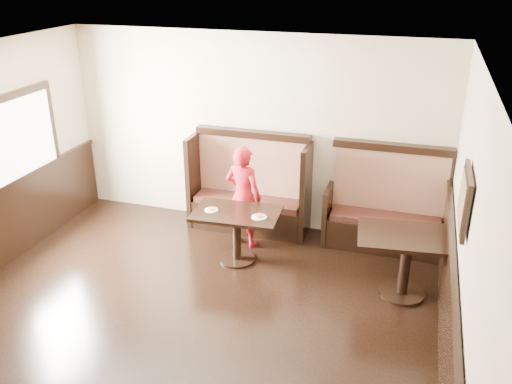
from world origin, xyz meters
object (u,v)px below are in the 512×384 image
at_px(booth_main, 250,194).
at_px(table_main, 237,223).
at_px(booth_neighbor, 386,214).
at_px(table_neighbor, 407,250).
at_px(child, 243,197).

height_order(booth_main, table_main, booth_main).
bearing_deg(booth_neighbor, table_neighbor, -74.34).
relative_size(booth_neighbor, table_neighbor, 1.35).
relative_size(booth_neighbor, child, 1.14).
bearing_deg(booth_main, table_neighbor, -26.91).
relative_size(table_main, table_neighbor, 0.94).
relative_size(booth_main, table_main, 1.53).
bearing_deg(table_neighbor, table_main, 168.67).
distance_m(booth_main, booth_neighbor, 1.95).
xyz_separation_m(booth_main, table_neighbor, (2.27, -1.15, 0.07)).
xyz_separation_m(table_main, child, (-0.06, 0.45, 0.18)).
relative_size(booth_main, table_neighbor, 1.43).
height_order(table_main, child, child).
xyz_separation_m(booth_main, booth_neighbor, (1.95, -0.00, -0.05)).
distance_m(booth_main, child, 0.57).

